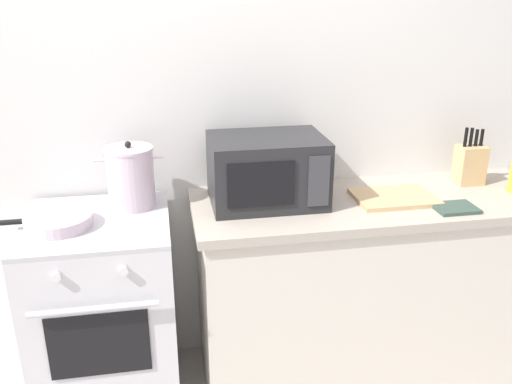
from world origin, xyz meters
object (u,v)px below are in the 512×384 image
Objects in this scene: stock_pot at (131,177)px; oven_mitt at (455,208)px; cutting_board at (394,197)px; knife_block at (470,164)px; stove at (107,315)px; microwave at (267,170)px; frying_pan at (57,221)px.

oven_mitt is at bearing -12.16° from stock_pot.
cutting_board is 0.47m from knife_block.
stock_pot reaches higher than knife_block.
oven_mitt is (0.21, -0.16, -0.00)m from cutting_board.
microwave is (0.74, 0.08, 0.61)m from stove.
frying_pan is (-0.29, -0.18, -0.11)m from stock_pot.
microwave is at bearing 163.21° from oven_mitt.
cutting_board reaches higher than oven_mitt.
microwave is 1.02m from knife_block.
stove is at bearing -173.90° from microwave.
microwave is at bearing 172.30° from cutting_board.
frying_pan is at bearing -178.39° from cutting_board.
frying_pan is 0.90m from microwave.
stock_pot is 1.42m from oven_mitt.
oven_mitt is at bearing -127.79° from knife_block.
stock_pot is (0.15, 0.14, 0.59)m from stove.
stove is 3.25× the size of knife_block.
stock_pot is at bearing 173.29° from cutting_board.
stock_pot reaches higher than cutting_board.
stove is 0.63m from stock_pot.
stove is at bearing 15.38° from frying_pan.
knife_block is 0.39m from oven_mitt.
microwave reaches higher than oven_mitt.
frying_pan is at bearing -174.58° from knife_block.
oven_mitt is (1.53, -0.16, 0.47)m from stove.
knife_block is 1.57× the size of oven_mitt.
microwave reaches higher than knife_block.
knife_block is at bearing 17.48° from cutting_board.
microwave reaches higher than frying_pan.
frying_pan is 1.92m from knife_block.
frying_pan is 1.46m from cutting_board.
stock_pot reaches higher than frying_pan.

